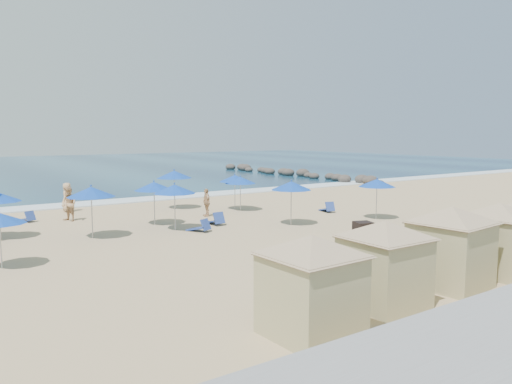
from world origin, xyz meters
The scene contains 24 objects.
ground centered at (0.00, 0.00, 0.00)m, with size 160.00×160.00×0.00m, color tan.
ocean centered at (0.00, 55.00, 0.03)m, with size 160.00×80.00×0.06m, color #0E2F4E.
surf_line centered at (0.00, 15.50, 0.04)m, with size 160.00×2.50×0.08m, color white.
rock_jetty centered at (24.01, 24.90, 0.36)m, with size 2.56×26.66×0.96m.
trash_bin centered at (5.83, -2.57, 0.37)m, with size 0.74×0.74×0.74m, color black.
cabana_0 centered at (-3.29, -9.51, 1.50)m, with size 4.18×4.18×2.63m.
cabana_1 centered at (-0.34, -9.10, 1.49)m, with size 4.14×4.14×2.60m.
cabana_2 centered at (2.68, -9.09, 1.57)m, with size 4.34×4.34×2.74m.
cabana_3 centered at (5.18, -9.18, 1.52)m, with size 4.21×4.21×2.66m.
umbrella_5 centered at (-4.19, 4.36, 2.10)m, with size 2.13×2.13×2.42m.
umbrella_6 centered at (-0.31, 3.96, 2.02)m, with size 2.05×2.05×2.33m.
umbrella_7 centered at (-0.54, 5.90, 2.01)m, with size 2.03×2.03×2.31m.
umbrella_8 centered at (5.21, 1.84, 2.04)m, with size 2.07×2.07×2.35m.
umbrella_9 centered at (2.73, 10.40, 2.16)m, with size 2.19×2.19×2.49m.
umbrella_10 centered at (5.65, 7.94, 1.94)m, with size 1.97×1.97×2.24m.
umbrella_11 centered at (10.22, 0.60, 2.00)m, with size 2.03×2.03×2.31m.
umbrella_12 centered at (5.68, 7.36, 1.88)m, with size 1.90×1.90×2.16m.
beach_chair_2 centered at (-5.81, 10.56, 0.21)m, with size 0.89×1.22×0.61m.
beach_chair_3 centered at (0.52, 2.93, 0.23)m, with size 0.96×1.29×0.65m.
beach_chair_4 centered at (2.03, 4.09, 0.24)m, with size 0.59×1.29×0.70m.
beach_chair_5 centered at (9.69, 3.92, 0.23)m, with size 0.86×1.32×0.67m.
beachgoer_1 centered at (-3.88, 9.55, 0.93)m, with size 0.91×0.71×1.87m, color tan.
beachgoer_2 centered at (2.98, 6.75, 0.79)m, with size 0.93×0.39×1.59m, color tan.
beachgoer_3 centered at (-3.10, 13.00, 0.88)m, with size 0.86×0.56×1.76m, color tan.
Camera 1 is at (-10.70, -17.96, 4.67)m, focal length 35.00 mm.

